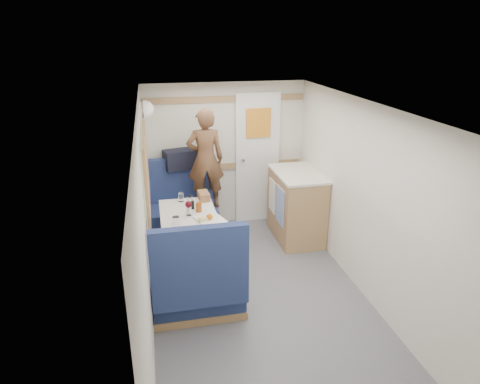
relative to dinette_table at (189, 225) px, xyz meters
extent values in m
plane|color=#515156|center=(0.65, -1.00, -0.57)|extent=(4.50, 4.50, 0.00)
plane|color=silver|center=(0.65, -1.00, 1.43)|extent=(4.50, 4.50, 0.00)
cube|color=silver|center=(0.65, 1.25, 0.43)|extent=(2.20, 0.02, 2.00)
cube|color=silver|center=(-0.45, -1.00, 0.43)|extent=(0.02, 4.50, 2.00)
cube|color=silver|center=(1.75, -1.00, 0.43)|extent=(0.02, 4.50, 2.00)
cube|color=#966B43|center=(0.65, 1.23, 0.28)|extent=(2.15, 0.02, 0.08)
cube|color=#966B43|center=(0.65, 1.23, 1.21)|extent=(2.15, 0.02, 0.08)
cube|color=#959E86|center=(-0.43, 0.00, 0.68)|extent=(0.04, 1.30, 0.72)
cube|color=white|center=(1.10, 1.22, 0.36)|extent=(0.62, 0.04, 1.86)
cube|color=orange|center=(1.10, 1.19, 0.88)|extent=(0.34, 0.03, 0.40)
cylinder|color=silver|center=(0.88, 1.17, 0.38)|extent=(0.04, 0.10, 0.04)
cube|color=white|center=(0.00, 0.00, 0.13)|extent=(0.62, 0.92, 0.04)
cylinder|color=silver|center=(0.00, 0.00, -0.22)|extent=(0.08, 0.08, 0.66)
cylinder|color=silver|center=(0.00, 0.00, -0.55)|extent=(0.36, 0.36, 0.03)
cube|color=navy|center=(0.00, 0.80, -0.34)|extent=(0.88, 0.50, 0.45)
cube|color=navy|center=(0.00, 1.08, 0.08)|extent=(0.88, 0.10, 0.80)
cube|color=#966B43|center=(0.00, 0.80, -0.53)|extent=(0.90, 0.52, 0.08)
cube|color=navy|center=(0.00, -0.80, -0.34)|extent=(0.88, 0.50, 0.45)
cube|color=navy|center=(0.00, -1.08, 0.08)|extent=(0.88, 0.10, 0.80)
cube|color=#966B43|center=(0.00, -0.80, -0.53)|extent=(0.90, 0.52, 0.08)
cube|color=#966B43|center=(0.00, 1.12, 0.31)|extent=(0.90, 0.14, 0.04)
sphere|color=white|center=(-0.39, 0.85, 1.18)|extent=(0.20, 0.20, 0.20)
cube|color=#966B43|center=(1.47, 0.55, -0.12)|extent=(0.54, 0.90, 0.90)
cube|color=silver|center=(1.47, 0.55, 0.34)|extent=(0.56, 0.92, 0.03)
cube|color=#5972B2|center=(1.19, 0.37, -0.02)|extent=(0.01, 0.30, 0.48)
cube|color=silver|center=(1.19, 0.73, -0.02)|extent=(0.01, 0.28, 0.44)
imported|color=brown|center=(0.31, 0.80, 0.53)|extent=(0.48, 0.32, 1.29)
cube|color=black|center=(0.06, 1.12, 0.46)|extent=(0.57, 0.38, 0.25)
cube|color=white|center=(0.22, -0.26, 0.16)|extent=(0.36, 0.42, 0.02)
sphere|color=#DF5709|center=(0.20, -0.27, 0.21)|extent=(0.07, 0.07, 0.07)
cube|color=#F5E68D|center=(0.14, -0.27, 0.19)|extent=(0.12, 0.09, 0.04)
cylinder|color=white|center=(0.00, -0.06, 0.16)|extent=(0.06, 0.06, 0.01)
cylinder|color=white|center=(0.00, -0.06, 0.21)|extent=(0.01, 0.01, 0.10)
sphere|color=#42070F|center=(0.00, -0.06, 0.28)|extent=(0.08, 0.08, 0.08)
cylinder|color=white|center=(-0.16, -0.35, 0.21)|extent=(0.07, 0.07, 0.12)
cylinder|color=silver|center=(-0.05, 0.36, 0.21)|extent=(0.06, 0.06, 0.10)
cylinder|color=white|center=(0.05, 0.24, 0.21)|extent=(0.07, 0.07, 0.11)
cylinder|color=#944715|center=(0.12, 0.02, 0.21)|extent=(0.07, 0.07, 0.11)
cylinder|color=black|center=(0.07, 0.11, 0.20)|extent=(0.04, 0.04, 0.09)
cylinder|color=silver|center=(-0.01, -0.05, 0.20)|extent=(0.04, 0.04, 0.09)
cube|color=olive|center=(0.22, 0.38, 0.20)|extent=(0.13, 0.23, 0.09)
camera|label=1|loc=(-0.33, -4.41, 2.08)|focal=32.00mm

